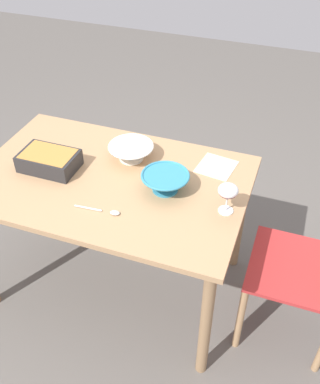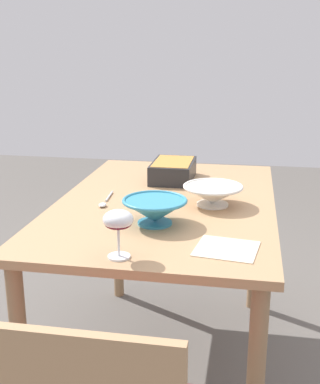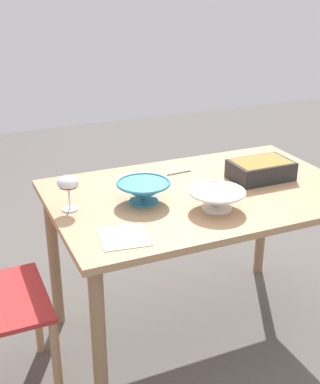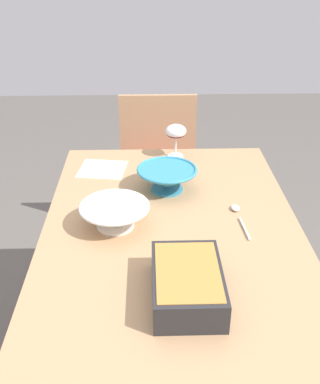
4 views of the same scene
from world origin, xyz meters
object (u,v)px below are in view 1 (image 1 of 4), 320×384
Objects in this scene: chair at (315,268)px; small_bowl at (131,151)px; wine_glass at (228,192)px; serving_spoon at (106,211)px; mixing_bowl at (165,181)px; dining_table at (112,193)px; napkin at (216,167)px; casserole_dish at (49,160)px.

chair reaches higher than small_bowl.
serving_spoon is at bearing -159.27° from wine_glass.
small_bowl is at bearing 157.13° from wine_glass.
mixing_bowl is at bearing 50.89° from serving_spoon.
mixing_bowl is (-0.75, -0.01, 0.33)m from chair.
mixing_bowl is at bearing 1.33° from dining_table.
wine_glass is 0.65× the size of mixing_bowl.
dining_table is 6.13× the size of serving_spoon.
mixing_bowl is at bearing -125.19° from napkin.
chair is 1.06m from small_bowl.
chair is (1.03, 0.02, -0.19)m from dining_table.
mixing_bowl reaches higher than dining_table.
dining_table is 0.24m from small_bowl.
mixing_bowl is at bearing -36.36° from small_bowl.
dining_table is at bearing 175.74° from wine_glass.
mixing_bowl reaches higher than small_bowl.
serving_spoon is at bearing -129.11° from mixing_bowl.
chair is at bearing 1.79° from casserole_dish.
casserole_dish is at bearing 178.65° from wine_glass.
mixing_bowl is at bearing 170.63° from wine_glass.
napkin is (0.47, 0.27, 0.10)m from dining_table.
casserole_dish is at bearing -176.03° from dining_table.
dining_table is at bearing -99.98° from small_bowl.
wine_glass is 0.53× the size of casserole_dish.
casserole_dish reaches higher than napkin.
dining_table is at bearing 110.71° from serving_spoon.
serving_spoon reaches higher than dining_table.
dining_table is at bearing -178.67° from mixing_bowl.
casserole_dish is at bearing -149.11° from small_bowl.
small_bowl is (0.03, 0.19, 0.14)m from dining_table.
dining_table is at bearing -150.15° from napkin.
chair is 3.13× the size of casserole_dish.
chair is 1.39m from casserole_dish.
casserole_dish is at bearing -178.21° from chair.
dining_table is 5.72× the size of small_bowl.
wine_glass is 0.79× the size of napkin.
dining_table is 0.35m from casserole_dish.
mixing_bowl is (0.60, 0.03, 0.00)m from casserole_dish.
dining_table is 1.52× the size of chair.
dining_table is 9.02× the size of wine_glass.
dining_table is 0.62m from wine_glass.
napkin is (0.43, 0.08, -0.04)m from small_bowl.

